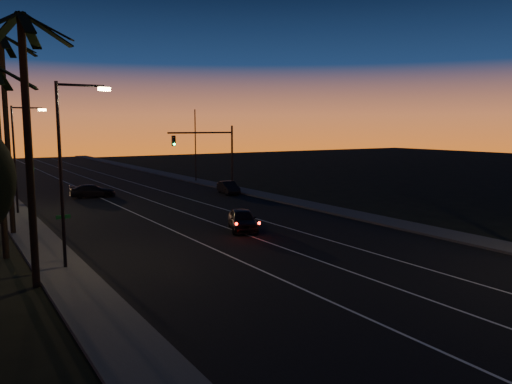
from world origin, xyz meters
TOP-DOWN VIEW (x-y plane):
  - road at (0.00, 30.00)m, footprint 20.00×170.00m
  - sidewalk_left at (-11.20, 30.00)m, footprint 2.40×170.00m
  - sidewalk_right at (11.20, 30.00)m, footprint 2.40×170.00m
  - lane_stripe_left at (-3.00, 30.00)m, footprint 0.12×160.00m
  - lane_stripe_mid at (0.50, 30.00)m, footprint 0.12×160.00m
  - lane_stripe_right at (4.00, 30.00)m, footprint 0.12×160.00m
  - palm_near at (-12.60, 18.00)m, footprint 4.25×4.16m
  - palm_far at (-12.20, 30.00)m, footprint 4.25×4.16m
  - streetlight_left_near at (-10.70, 20.00)m, footprint 2.55×0.26m
  - streetlight_left_far at (-10.69, 38.00)m, footprint 2.55×0.26m
  - street_sign at (-10.80, 21.00)m, footprint 0.70×0.06m
  - signal_mast at (7.14, 39.99)m, footprint 7.10×0.41m
  - signal_post at (-9.50, 39.98)m, footprint 0.28×0.37m
  - far_pole_right at (11.00, 52.00)m, footprint 0.14×0.14m
  - lead_car at (1.01, 23.49)m, footprint 3.30×4.93m
  - right_car at (9.00, 39.94)m, footprint 2.05×4.10m
  - cross_car at (-3.52, 44.77)m, footprint 4.56×2.45m

SIDE VIEW (x-z plane):
  - road at x=0.00m, z-range 0.00..0.01m
  - lane_stripe_left at x=-3.00m, z-range 0.01..0.02m
  - lane_stripe_mid at x=0.50m, z-range 0.01..0.02m
  - lane_stripe_right at x=4.00m, z-range 0.01..0.02m
  - sidewalk_left at x=-11.20m, z-range 0.00..0.16m
  - sidewalk_right at x=11.20m, z-range 0.00..0.16m
  - cross_car at x=-3.52m, z-range 0.01..1.27m
  - right_car at x=9.00m, z-range 0.01..1.30m
  - lead_car at x=1.01m, z-range 0.01..1.44m
  - street_sign at x=-10.80m, z-range 0.36..2.96m
  - signal_post at x=-9.50m, z-range 0.79..4.99m
  - far_pole_right at x=11.00m, z-range 0.00..9.00m
  - signal_mast at x=7.14m, z-range 1.28..8.28m
  - streetlight_left_far at x=-10.69m, z-range 0.81..9.31m
  - streetlight_left_near at x=-10.70m, z-range 0.82..9.82m
  - palm_near at x=-12.60m, z-range 1.31..12.84m
  - palm_far at x=-12.20m, z-range 1.35..13.88m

